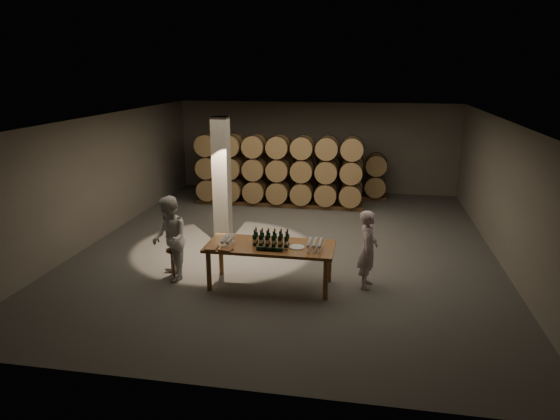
% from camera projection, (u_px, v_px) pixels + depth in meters
% --- Properties ---
extents(room, '(12.00, 12.00, 12.00)m').
position_uv_depth(room, '(222.00, 180.00, 12.80)').
color(room, '#555350').
rests_on(room, ground).
extents(tasting_table, '(2.60, 1.10, 0.90)m').
position_uv_depth(tasting_table, '(270.00, 250.00, 10.16)').
color(tasting_table, brown).
rests_on(tasting_table, ground).
extents(barrel_stack_back, '(6.26, 0.95, 1.57)m').
position_uv_depth(barrel_stack_back, '(297.00, 172.00, 17.53)').
color(barrel_stack_back, '#51321C').
rests_on(barrel_stack_back, ground).
extents(barrel_stack_front, '(5.48, 0.95, 2.31)m').
position_uv_depth(barrel_stack_front, '(279.00, 169.00, 16.17)').
color(barrel_stack_front, '#51321C').
rests_on(barrel_stack_front, ground).
extents(bottle_cluster, '(0.73, 0.23, 0.34)m').
position_uv_depth(bottle_cluster, '(271.00, 240.00, 10.08)').
color(bottle_cluster, black).
rests_on(bottle_cluster, tasting_table).
extents(lying_bottles, '(0.63, 0.08, 0.08)m').
position_uv_depth(lying_bottles, '(270.00, 249.00, 9.79)').
color(lying_bottles, black).
rests_on(lying_bottles, tasting_table).
extents(glass_cluster_left, '(0.19, 0.52, 0.17)m').
position_uv_depth(glass_cluster_left, '(228.00, 239.00, 10.12)').
color(glass_cluster_left, silver).
rests_on(glass_cluster_left, tasting_table).
extents(glass_cluster_right, '(0.30, 0.52, 0.16)m').
position_uv_depth(glass_cluster_right, '(315.00, 243.00, 9.91)').
color(glass_cluster_right, silver).
rests_on(glass_cluster_right, tasting_table).
extents(plate, '(0.31, 0.31, 0.02)m').
position_uv_depth(plate, '(297.00, 247.00, 9.99)').
color(plate, silver).
rests_on(plate, tasting_table).
extents(notebook_near, '(0.28, 0.24, 0.03)m').
position_uv_depth(notebook_near, '(225.00, 249.00, 9.85)').
color(notebook_near, brown).
rests_on(notebook_near, tasting_table).
extents(notebook_corner, '(0.23, 0.29, 0.02)m').
position_uv_depth(notebook_corner, '(212.00, 248.00, 9.94)').
color(notebook_corner, brown).
rests_on(notebook_corner, tasting_table).
extents(pen, '(0.13, 0.04, 0.01)m').
position_uv_depth(pen, '(231.00, 250.00, 9.82)').
color(pen, black).
rests_on(pen, tasting_table).
extents(stool, '(0.37, 0.37, 0.62)m').
position_uv_depth(stool, '(175.00, 254.00, 10.73)').
color(stool, '#51321C').
rests_on(stool, ground).
extents(person_man, '(0.45, 0.63, 1.63)m').
position_uv_depth(person_man, '(368.00, 249.00, 10.13)').
color(person_man, beige).
rests_on(person_man, ground).
extents(person_woman, '(1.04, 1.11, 1.81)m').
position_uv_depth(person_woman, '(170.00, 239.00, 10.48)').
color(person_woman, silver).
rests_on(person_woman, ground).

